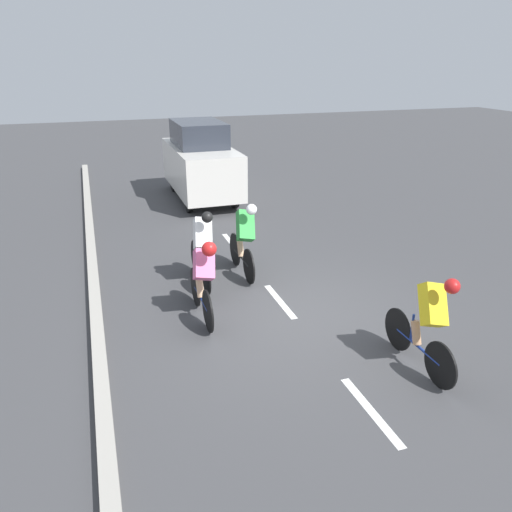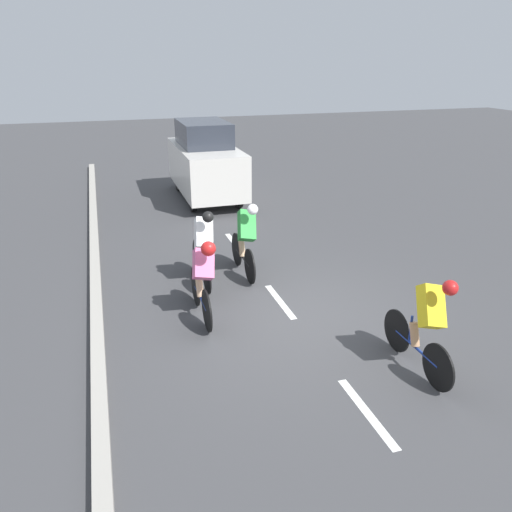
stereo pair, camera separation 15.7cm
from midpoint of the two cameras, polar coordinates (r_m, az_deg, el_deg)
name	(u,v)px [view 1 (the left image)]	position (r m, az deg, el deg)	size (l,w,h in m)	color
ground_plane	(291,315)	(8.70, 3.52, -6.73)	(60.00, 60.00, 0.00)	#424244
lane_stripe_near	(371,411)	(6.73, 12.32, -16.89)	(0.12, 1.40, 0.01)	white
lane_stripe_mid	(280,301)	(9.15, 2.25, -5.17)	(0.12, 1.40, 0.01)	white
lane_stripe_far	(232,243)	(11.94, -3.16, 1.47)	(0.12, 1.40, 0.01)	white
curb	(97,326)	(8.64, -18.20, -7.58)	(0.20, 26.71, 0.14)	#A8A399
cyclist_yellow	(428,320)	(7.30, 18.50, -6.94)	(0.46, 1.65, 1.49)	black
cyclist_white	(202,246)	(9.55, -6.67, 1.11)	(0.42, 1.68, 1.55)	black
cyclist_green	(244,238)	(9.93, -1.80, 2.11)	(0.43, 1.67, 1.56)	black
cyclist_pink	(203,277)	(8.27, -6.57, -2.41)	(0.41, 1.66, 1.47)	black
support_car	(201,162)	(15.62, -6.63, 10.65)	(1.70, 4.08, 2.35)	black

